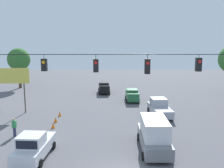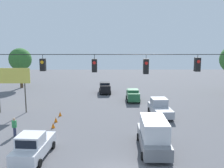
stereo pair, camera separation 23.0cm
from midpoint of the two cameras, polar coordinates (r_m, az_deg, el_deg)
overhead_signal_span at (r=15.83m, az=2.01°, el=-2.81°), size 22.17×0.38×8.90m
pickup_truck_silver_oncoming_far at (r=31.94m, az=10.58°, el=-5.38°), size 2.49×5.57×2.12m
sedan_green_oncoming_deep at (r=39.18m, az=4.45°, el=-2.50°), size 2.03×4.25×1.90m
pickup_truck_white_parked_shoulder at (r=21.15m, az=-17.70°, el=-13.42°), size 2.52×5.24×2.12m
sedan_black_withflow_deep at (r=45.41m, az=-2.00°, el=-0.78°), size 2.27×4.68×2.00m
box_truck_grey_crossing_near at (r=21.77m, az=9.27°, el=-11.27°), size 2.53×6.32×2.80m
traffic_cone_nearest at (r=21.08m, az=-17.86°, el=-15.51°), size 0.40×0.40×0.60m
traffic_cone_second at (r=23.49m, az=-16.47°, el=-12.80°), size 0.40×0.40×0.60m
traffic_cone_third at (r=25.30m, az=-15.22°, el=-11.12°), size 0.40×0.40×0.60m
traffic_cone_fourth at (r=27.79m, az=-13.57°, el=-9.19°), size 0.40×0.40×0.60m
traffic_cone_fifth at (r=29.66m, az=-13.00°, el=-7.98°), size 0.40×0.40×0.60m
traffic_cone_farthest at (r=31.95m, az=-12.08°, el=-6.69°), size 0.40×0.40×0.60m
roadside_billboard at (r=34.52m, az=-22.40°, el=1.03°), size 4.89×0.16×5.86m
pedestrian at (r=26.36m, az=-21.66°, el=-9.16°), size 0.40×0.28×1.84m
tree_horizon_right at (r=53.58m, az=-20.64°, el=5.23°), size 4.48×4.48×8.04m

